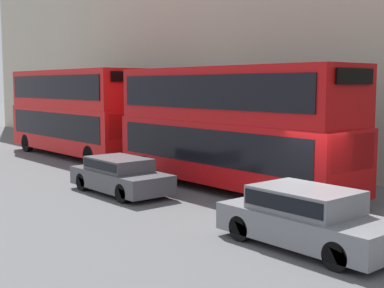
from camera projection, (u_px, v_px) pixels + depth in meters
ground_plane at (311, 224)px, 14.80m from camera, size 200.00×200.00×0.00m
bus_leading at (230, 123)px, 19.33m from camera, size 2.59×10.36×4.47m
bus_second_in_queue at (74, 109)px, 28.39m from camera, size 2.59×10.55×4.60m
car_dark_sedan at (307, 216)px, 12.63m from camera, size 1.89×4.38×1.42m
car_hatchback at (120, 174)px, 18.91m from camera, size 1.77×4.21×1.27m
pedestrian at (117, 138)px, 30.02m from camera, size 0.36×0.36×1.78m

